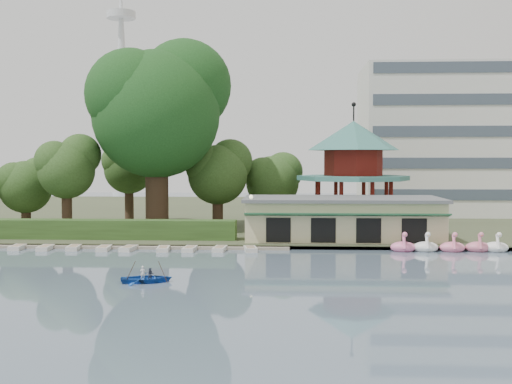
# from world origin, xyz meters

# --- Properties ---
(ground_plane) EXTENTS (220.00, 220.00, 0.00)m
(ground_plane) POSITION_xyz_m (0.00, 0.00, 0.00)
(ground_plane) COLOR slate
(ground_plane) RESTS_ON ground
(shore) EXTENTS (220.00, 70.00, 0.40)m
(shore) POSITION_xyz_m (0.00, 52.00, 0.20)
(shore) COLOR #424930
(shore) RESTS_ON ground
(embankment) EXTENTS (220.00, 0.60, 0.30)m
(embankment) POSITION_xyz_m (0.00, 17.30, 0.15)
(embankment) COLOR gray
(embankment) RESTS_ON ground
(dock) EXTENTS (34.00, 1.60, 0.24)m
(dock) POSITION_xyz_m (-12.00, 17.20, 0.12)
(dock) COLOR gray
(dock) RESTS_ON ground
(boathouse) EXTENTS (18.60, 9.39, 3.90)m
(boathouse) POSITION_xyz_m (10.00, 21.97, 2.37)
(boathouse) COLOR beige
(boathouse) RESTS_ON shore
(pavilion) EXTENTS (12.40, 12.40, 13.50)m
(pavilion) POSITION_xyz_m (12.00, 32.00, 7.48)
(pavilion) COLOR beige
(pavilion) RESTS_ON shore
(office_building) EXTENTS (38.00, 18.00, 20.00)m
(office_building) POSITION_xyz_m (32.67, 49.00, 9.73)
(office_building) COLOR silver
(office_building) RESTS_ON shore
(broadcast_tower) EXTENTS (8.00, 8.00, 96.00)m
(broadcast_tower) POSITION_xyz_m (-42.00, 140.00, 33.98)
(broadcast_tower) COLOR silver
(broadcast_tower) RESTS_ON ground
(hedge) EXTENTS (30.00, 2.00, 1.80)m
(hedge) POSITION_xyz_m (-15.00, 20.50, 1.30)
(hedge) COLOR #315120
(hedge) RESTS_ON shore
(lamp_post) EXTENTS (0.36, 0.36, 4.28)m
(lamp_post) POSITION_xyz_m (1.50, 19.00, 3.34)
(lamp_post) COLOR black
(lamp_post) RESTS_ON shore
(big_tree) EXTENTS (14.76, 13.75, 20.42)m
(big_tree) POSITION_xyz_m (-8.82, 28.22, 13.66)
(big_tree) COLOR #3A281C
(big_tree) RESTS_ON shore
(small_trees) EXTENTS (39.48, 16.17, 10.16)m
(small_trees) POSITION_xyz_m (-12.48, 31.58, 6.31)
(small_trees) COLOR #3A281C
(small_trees) RESTS_ON shore
(swan_boats) EXTENTS (20.28, 2.06, 1.92)m
(swan_boats) POSITION_xyz_m (23.27, 16.54, 0.40)
(swan_boats) COLOR pink
(swan_boats) RESTS_ON ground
(moored_rowboats) EXTENTS (30.22, 2.74, 0.36)m
(moored_rowboats) POSITION_xyz_m (-12.65, 15.82, 0.18)
(moored_rowboats) COLOR beige
(moored_rowboats) RESTS_ON ground
(rowboat_with_passengers) EXTENTS (5.22, 4.23, 2.01)m
(rowboat_with_passengers) POSITION_xyz_m (-4.24, 1.66, 0.48)
(rowboat_with_passengers) COLOR #194BAC
(rowboat_with_passengers) RESTS_ON ground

